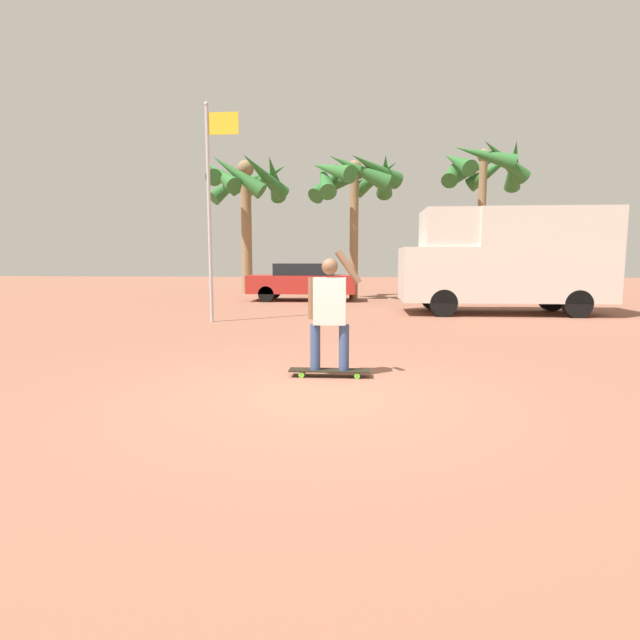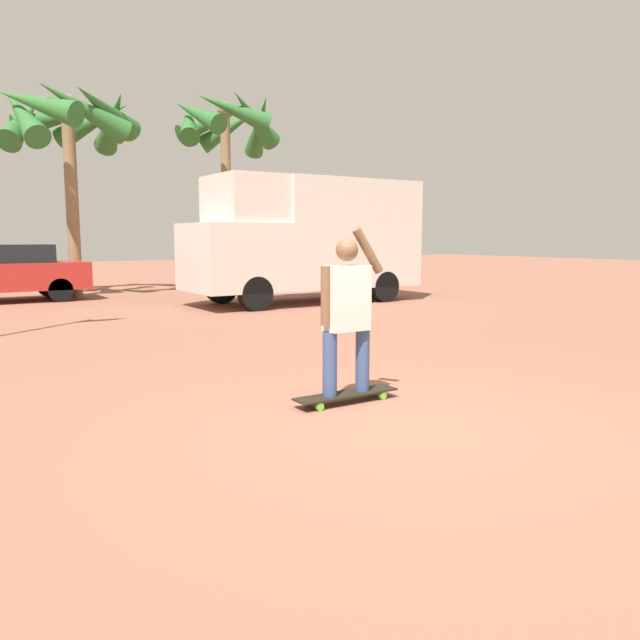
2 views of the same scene
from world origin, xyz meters
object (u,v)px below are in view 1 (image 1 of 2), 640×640
at_px(parked_car_red, 303,281).
at_px(palm_tree_near_van, 483,169).
at_px(person_skateboarder, 330,307).
at_px(flagpole, 211,199).
at_px(skateboard, 330,371).
at_px(palm_tree_center_background, 354,178).
at_px(palm_tree_far_left, 246,182).
at_px(camper_van, 506,258).

height_order(parked_car_red, palm_tree_near_van, palm_tree_near_van).
relative_size(person_skateboarder, flagpole, 0.30).
xyz_separation_m(skateboard, flagpole, (-3.32, 5.89, 3.04)).
xyz_separation_m(person_skateboarder, palm_tree_near_van, (5.55, 15.03, 4.39)).
distance_m(palm_tree_near_van, flagpole, 12.94).
xyz_separation_m(palm_tree_center_background, palm_tree_far_left, (-5.09, 3.45, 0.44)).
height_order(skateboard, palm_tree_far_left, palm_tree_far_left).
xyz_separation_m(parked_car_red, palm_tree_near_van, (7.31, 2.28, 4.59)).
relative_size(camper_van, flagpole, 1.08).
height_order(palm_tree_center_background, palm_tree_far_left, palm_tree_far_left).
bearing_deg(parked_car_red, flagpole, -102.89).
bearing_deg(palm_tree_far_left, parked_car_red, -53.24).
height_order(skateboard, palm_tree_near_van, palm_tree_near_van).
bearing_deg(palm_tree_near_van, parked_car_red, -162.68).
height_order(palm_tree_far_left, flagpole, palm_tree_far_left).
height_order(camper_van, parked_car_red, camper_van).
distance_m(person_skateboarder, palm_tree_far_left, 18.12).
bearing_deg(palm_tree_far_left, person_skateboarder, -73.94).
relative_size(camper_van, palm_tree_center_background, 1.02).
bearing_deg(skateboard, palm_tree_far_left, 106.06).
relative_size(parked_car_red, palm_tree_near_van, 0.64).
bearing_deg(person_skateboarder, camper_van, 60.55).
bearing_deg(parked_car_red, palm_tree_near_van, 17.32).
bearing_deg(palm_tree_far_left, flagpole, -82.01).
height_order(person_skateboarder, palm_tree_far_left, palm_tree_far_left).
bearing_deg(camper_van, flagpole, -162.49).
distance_m(parked_car_red, palm_tree_near_van, 8.92).
height_order(palm_tree_near_van, palm_tree_center_background, palm_tree_near_van).
bearing_deg(palm_tree_center_background, parked_car_red, -159.82).
xyz_separation_m(person_skateboarder, flagpole, (-3.32, 5.89, 2.16)).
bearing_deg(palm_tree_center_background, palm_tree_far_left, 145.82).
relative_size(skateboard, person_skateboarder, 0.68).
bearing_deg(parked_car_red, camper_van, -33.49).
xyz_separation_m(palm_tree_near_van, palm_tree_far_left, (-10.43, 1.90, -0.14)).
bearing_deg(person_skateboarder, parked_car_red, 97.83).
xyz_separation_m(parked_car_red, palm_tree_center_background, (1.97, 0.72, 4.01)).
distance_m(parked_car_red, palm_tree_far_left, 6.85).
xyz_separation_m(skateboard, person_skateboarder, (-0.00, -0.00, 0.88)).
relative_size(camper_van, palm_tree_near_van, 0.91).
xyz_separation_m(skateboard, camper_van, (4.76, 8.44, 1.57)).
relative_size(skateboard, palm_tree_near_van, 0.17).
relative_size(person_skateboarder, camper_van, 0.28).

